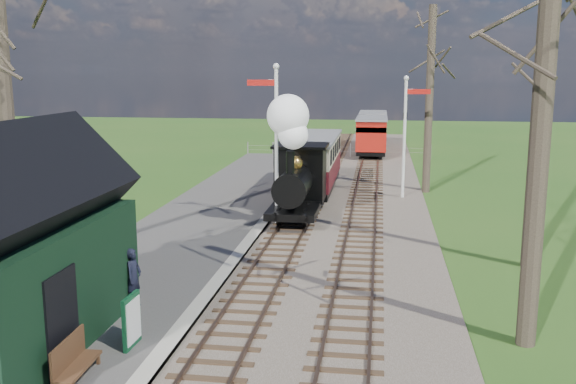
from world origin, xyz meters
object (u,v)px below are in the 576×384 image
object	(u,v)px
semaphore_far	(406,128)
coach	(313,161)
red_carriage_a	(372,135)
sign_board	(132,321)
locomotive	(296,167)
red_carriage_b	(373,128)
bench	(73,359)
station_shed	(14,251)
person	(133,278)
semaphore_near	(275,133)

from	to	relation	value
semaphore_far	coach	bearing A→B (deg)	172.58
red_carriage_a	sign_board	size ratio (longest dim) A/B	4.58
locomotive	red_carriage_b	size ratio (longest dim) A/B	0.95
locomotive	bench	xyz separation A→B (m)	(-2.47, -13.76, -1.68)
semaphore_far	locomotive	xyz separation A→B (m)	(-4.39, -5.50, -1.10)
semaphore_far	station_shed	bearing A→B (deg)	-115.72
sign_board	locomotive	bearing A→B (deg)	81.26
red_carriage_b	bench	world-z (taller)	red_carriage_b
bench	sign_board	bearing A→B (deg)	68.84
red_carriage_b	sign_board	distance (m)	38.18
coach	sign_board	distance (m)	18.43
semaphore_far	bench	world-z (taller)	semaphore_far
semaphore_far	person	world-z (taller)	semaphore_far
coach	red_carriage_b	distance (m)	19.76
red_carriage_b	sign_board	size ratio (longest dim) A/B	4.58
station_shed	coach	xyz separation A→B (m)	(4.30, 18.57, -0.62)
sign_board	person	xyz separation A→B (m)	(-0.82, 2.20, 0.18)
red_carriage_b	person	bearing A→B (deg)	-98.47
red_carriage_a	semaphore_near	bearing A→B (deg)	-99.26
semaphore_near	red_carriage_b	world-z (taller)	semaphore_near
coach	red_carriage_a	size ratio (longest dim) A/B	1.52
semaphore_near	coach	world-z (taller)	semaphore_near
coach	bench	bearing A→B (deg)	-97.13
semaphore_far	locomotive	world-z (taller)	semaphore_far
semaphore_near	sign_board	world-z (taller)	semaphore_near
coach	sign_board	xyz separation A→B (m)	(-1.90, -18.32, -0.88)
station_shed	semaphore_near	world-z (taller)	semaphore_near
semaphore_far	sign_board	world-z (taller)	semaphore_far
station_shed	bench	size ratio (longest dim) A/B	4.50
station_shed	coach	distance (m)	19.07
red_carriage_a	bench	size ratio (longest dim) A/B	3.71
semaphore_near	coach	size ratio (longest dim) A/B	0.79
sign_board	coach	bearing A→B (deg)	84.09
coach	red_carriage_b	world-z (taller)	coach
sign_board	person	world-z (taller)	person
semaphore_near	semaphore_far	xyz separation A→B (m)	(5.14, 6.00, -0.27)
station_shed	coach	size ratio (longest dim) A/B	0.80
station_shed	semaphore_far	world-z (taller)	semaphore_far
semaphore_near	locomotive	xyz separation A→B (m)	(0.76, 0.50, -1.37)
red_carriage_a	bench	xyz separation A→B (m)	(-5.08, -33.92, -0.95)
coach	red_carriage_a	world-z (taller)	coach
station_shed	bench	bearing A→B (deg)	-34.74
station_shed	person	size ratio (longest dim) A/B	4.20
red_carriage_a	red_carriage_b	size ratio (longest dim) A/B	1.00
coach	sign_board	bearing A→B (deg)	-95.91
locomotive	bench	bearing A→B (deg)	-100.17
sign_board	person	bearing A→B (deg)	110.50
coach	station_shed	bearing A→B (deg)	-103.03
red_carriage_a	sign_board	xyz separation A→B (m)	(-4.50, -32.40, -0.75)
semaphore_near	red_carriage_b	bearing A→B (deg)	82.66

